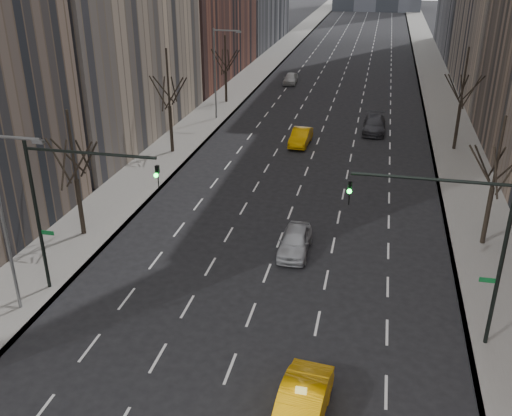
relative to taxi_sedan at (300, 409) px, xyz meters
The scene contains 16 objects.
sidewalk_left 66.38m from the taxi_sedan, 103.59° to the left, with size 4.50×320.00×0.15m, color slate.
sidewalk_right 65.13m from the taxi_sedan, 82.15° to the left, with size 4.50×320.00×0.15m, color slate.
tree_lw_b 20.02m from the taxi_sedan, 140.82° to the left, with size 3.36×3.50×7.82m.
tree_lw_c 32.54m from the taxi_sedan, 118.30° to the left, with size 3.36×3.50×8.74m.
tree_lw_d 49.06m from the taxi_sedan, 108.26° to the left, with size 3.36×3.50×7.36m.
tree_rw_b 18.87m from the taxi_sedan, 62.35° to the left, with size 3.36×3.50×7.82m.
tree_rw_c 35.73m from the taxi_sedan, 75.93° to the left, with size 3.36×3.50×8.74m.
traffic_mast_left 14.82m from the taxi_sedan, 152.41° to the left, with size 6.69×0.39×8.00m.
traffic_mast_right 9.88m from the taxi_sedan, 48.51° to the left, with size 6.69×0.39×8.00m.
streetlight_near 15.65m from the taxi_sedan, 162.36° to the left, with size 2.83×0.22×9.00m.
streetlight_far 42.26m from the taxi_sedan, 109.75° to the left, with size 2.83×0.22×9.00m.
taxi_sedan is the anchor object (origin of this frame).
silver_sedan_ahead 13.38m from the taxi_sedan, 99.59° to the left, with size 1.71×4.25×1.45m, color #A1A3A9.
far_taxi 33.46m from the taxi_sedan, 98.22° to the left, with size 1.54×4.42×1.46m, color #DC9704.
far_suv_grey 38.51m from the taxi_sedan, 87.65° to the left, with size 2.12×5.22×1.51m, color #333339.
far_car_white 58.78m from the taxi_sedan, 99.52° to the left, with size 1.66×4.13×1.41m, color #BEBEBE.
Camera 1 is at (5.17, -10.48, 16.30)m, focal length 40.00 mm.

